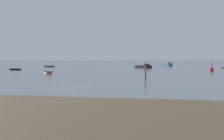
{
  "coord_description": "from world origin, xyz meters",
  "views": [
    {
      "loc": [
        10.29,
        -28.17,
        2.98
      ],
      "look_at": [
        -1.91,
        34.85,
        0.4
      ],
      "focal_mm": 46.83,
      "sensor_mm": 36.0,
      "label": 1
    }
  ],
  "objects_px": {
    "rowboat_moored_3": "(223,68)",
    "rowboat_moored_6": "(15,69)",
    "channel_buoy": "(212,69)",
    "motorboat_moored_3": "(145,67)",
    "mooring_post_left": "(146,74)",
    "rowboat_moored_0": "(49,66)",
    "motorboat_moored_2": "(168,65)",
    "rowboat_moored_5": "(48,73)"
  },
  "relations": [
    {
      "from": "rowboat_moored_5",
      "to": "channel_buoy",
      "type": "xyz_separation_m",
      "value": [
        32.99,
        18.13,
        0.29
      ]
    },
    {
      "from": "rowboat_moored_0",
      "to": "motorboat_moored_2",
      "type": "distance_m",
      "value": 44.81
    },
    {
      "from": "rowboat_moored_3",
      "to": "rowboat_moored_6",
      "type": "relative_size",
      "value": 0.86
    },
    {
      "from": "motorboat_moored_3",
      "to": "rowboat_moored_0",
      "type": "bearing_deg",
      "value": -144.12
    },
    {
      "from": "rowboat_moored_6",
      "to": "mooring_post_left",
      "type": "height_order",
      "value": "mooring_post_left"
    },
    {
      "from": "rowboat_moored_3",
      "to": "rowboat_moored_6",
      "type": "xyz_separation_m",
      "value": [
        -54.45,
        -21.97,
        0.02
      ]
    },
    {
      "from": "rowboat_moored_6",
      "to": "rowboat_moored_3",
      "type": "bearing_deg",
      "value": 19.21
    },
    {
      "from": "channel_buoy",
      "to": "mooring_post_left",
      "type": "height_order",
      "value": "channel_buoy"
    },
    {
      "from": "rowboat_moored_5",
      "to": "motorboat_moored_2",
      "type": "bearing_deg",
      "value": -57.59
    },
    {
      "from": "rowboat_moored_0",
      "to": "motorboat_moored_3",
      "type": "bearing_deg",
      "value": 178.61
    },
    {
      "from": "rowboat_moored_5",
      "to": "channel_buoy",
      "type": "distance_m",
      "value": 37.64
    },
    {
      "from": "mooring_post_left",
      "to": "motorboat_moored_3",
      "type": "bearing_deg",
      "value": 94.42
    },
    {
      "from": "motorboat_moored_2",
      "to": "mooring_post_left",
      "type": "distance_m",
      "value": 73.41
    },
    {
      "from": "motorboat_moored_2",
      "to": "rowboat_moored_6",
      "type": "height_order",
      "value": "motorboat_moored_2"
    },
    {
      "from": "motorboat_moored_2",
      "to": "rowboat_moored_3",
      "type": "bearing_deg",
      "value": -4.7
    },
    {
      "from": "motorboat_moored_2",
      "to": "rowboat_moored_6",
      "type": "relative_size",
      "value": 1.59
    },
    {
      "from": "mooring_post_left",
      "to": "rowboat_moored_0",
      "type": "bearing_deg",
      "value": 124.59
    },
    {
      "from": "motorboat_moored_2",
      "to": "channel_buoy",
      "type": "distance_m",
      "value": 44.01
    },
    {
      "from": "rowboat_moored_0",
      "to": "motorboat_moored_3",
      "type": "relative_size",
      "value": 0.68
    },
    {
      "from": "rowboat_moored_5",
      "to": "mooring_post_left",
      "type": "xyz_separation_m",
      "value": [
        19.9,
        -12.34,
        0.68
      ]
    },
    {
      "from": "channel_buoy",
      "to": "rowboat_moored_5",
      "type": "bearing_deg",
      "value": -151.21
    },
    {
      "from": "rowboat_moored_0",
      "to": "channel_buoy",
      "type": "xyz_separation_m",
      "value": [
        50.42,
        -23.67,
        0.28
      ]
    },
    {
      "from": "rowboat_moored_0",
      "to": "channel_buoy",
      "type": "bearing_deg",
      "value": 160.29
    },
    {
      "from": "motorboat_moored_2",
      "to": "rowboat_moored_6",
      "type": "bearing_deg",
      "value": -78.8
    },
    {
      "from": "rowboat_moored_0",
      "to": "mooring_post_left",
      "type": "height_order",
      "value": "mooring_post_left"
    },
    {
      "from": "rowboat_moored_0",
      "to": "channel_buoy",
      "type": "height_order",
      "value": "channel_buoy"
    },
    {
      "from": "motorboat_moored_3",
      "to": "channel_buoy",
      "type": "distance_m",
      "value": 25.97
    },
    {
      "from": "rowboat_moored_0",
      "to": "rowboat_moored_6",
      "type": "relative_size",
      "value": 1.25
    },
    {
      "from": "rowboat_moored_6",
      "to": "motorboat_moored_3",
      "type": "distance_m",
      "value": 38.71
    },
    {
      "from": "channel_buoy",
      "to": "motorboat_moored_3",
      "type": "bearing_deg",
      "value": 130.78
    },
    {
      "from": "rowboat_moored_3",
      "to": "channel_buoy",
      "type": "bearing_deg",
      "value": -161.78
    },
    {
      "from": "motorboat_moored_2",
      "to": "channel_buoy",
      "type": "relative_size",
      "value": 2.36
    },
    {
      "from": "rowboat_moored_0",
      "to": "channel_buoy",
      "type": "distance_m",
      "value": 55.7
    },
    {
      "from": "rowboat_moored_5",
      "to": "rowboat_moored_6",
      "type": "distance_m",
      "value": 21.9
    },
    {
      "from": "rowboat_moored_0",
      "to": "motorboat_moored_3",
      "type": "xyz_separation_m",
      "value": [
        33.46,
        -4.0,
        0.13
      ]
    },
    {
      "from": "rowboat_moored_5",
      "to": "motorboat_moored_3",
      "type": "relative_size",
      "value": 0.65
    },
    {
      "from": "motorboat_moored_2",
      "to": "mooring_post_left",
      "type": "height_order",
      "value": "mooring_post_left"
    },
    {
      "from": "rowboat_moored_0",
      "to": "rowboat_moored_6",
      "type": "xyz_separation_m",
      "value": [
        1.87,
        -26.38,
        -0.03
      ]
    },
    {
      "from": "mooring_post_left",
      "to": "motorboat_moored_2",
      "type": "bearing_deg",
      "value": 87.54
    },
    {
      "from": "rowboat_moored_5",
      "to": "motorboat_moored_2",
      "type": "xyz_separation_m",
      "value": [
        23.05,
        61.0,
        0.14
      ]
    },
    {
      "from": "motorboat_moored_2",
      "to": "motorboat_moored_3",
      "type": "bearing_deg",
      "value": -55.36
    },
    {
      "from": "rowboat_moored_5",
      "to": "rowboat_moored_6",
      "type": "height_order",
      "value": "rowboat_moored_5"
    }
  ]
}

